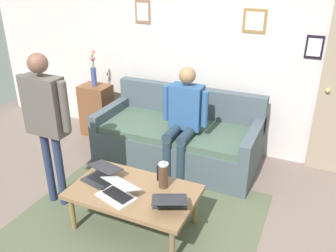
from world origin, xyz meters
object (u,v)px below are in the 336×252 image
side_shelf (97,110)px  flower_vase (94,72)px  laptop_center (169,201)px  laptop_right (102,176)px  person_seated (184,116)px  couch (178,138)px  laptop_left (118,192)px  french_press (163,175)px  person_standing (46,113)px  coffee_table (134,194)px

side_shelf → flower_vase: size_ratio=1.50×
laptop_center → laptop_right: bearing=-6.9°
laptop_center → person_seated: bearing=-73.7°
couch → laptop_left: 1.49m
flower_vase → laptop_right: bearing=126.1°
laptop_center → french_press: (0.16, -0.23, 0.08)m
couch → laptop_center: bearing=109.6°
laptop_right → person_seated: 1.20m
couch → person_seated: person_seated is taller
laptop_right → flower_vase: (1.13, -1.55, 0.48)m
french_press → person_seated: (0.19, -0.96, 0.19)m
couch → side_shelf: size_ratio=2.67×
couch → laptop_center: 1.51m
laptop_left → person_standing: person_standing is taller
coffee_table → laptop_center: 0.40m
laptop_center → side_shelf: 2.50m
french_press → flower_vase: 2.26m
laptop_left → laptop_right: 0.33m
laptop_right → coffee_table: bearing=175.1°
person_seated → coffee_table: bearing=87.8°
laptop_center → side_shelf: side_shelf is taller
flower_vase → person_seated: bearing=163.6°
couch → person_standing: size_ratio=1.25×
coffee_table → flower_vase: (1.50, -1.58, 0.57)m
laptop_left → side_shelf: bearing=-50.4°
french_press → person_standing: 1.27m
laptop_left → french_press: (-0.31, -0.30, 0.08)m
french_press → side_shelf: 2.24m
laptop_center → side_shelf: bearing=-41.0°
laptop_left → flower_vase: bearing=-50.4°
laptop_left → person_seated: bearing=-95.7°
person_standing → person_seated: bearing=-131.0°
coffee_table → laptop_right: 0.38m
laptop_center → flower_vase: 2.55m
couch → side_shelf: (1.39, -0.23, 0.07)m
couch → flower_vase: size_ratio=4.00×
couch → person_seated: size_ratio=1.56×
flower_vase → french_press: bearing=140.7°
laptop_left → french_press: french_press is taller
couch → flower_vase: (1.38, -0.23, 0.64)m
side_shelf → person_standing: size_ratio=0.47×
laptop_left → side_shelf: 2.22m
laptop_center → french_press: french_press is taller
couch → laptop_left: bearing=91.1°
coffee_table → person_seated: size_ratio=0.91×
couch → laptop_right: bearing=79.1°
side_shelf → person_seated: size_ratio=0.58×
laptop_center → french_press: size_ratio=1.50×
person_standing → laptop_right: bearing=-177.5°
side_shelf → flower_vase: flower_vase is taller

